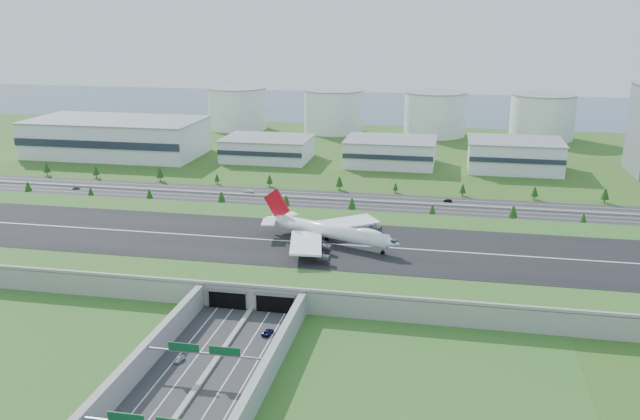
% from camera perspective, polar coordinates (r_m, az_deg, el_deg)
% --- Properties ---
extents(ground, '(1200.00, 1200.00, 0.00)m').
position_cam_1_polar(ground, '(281.13, -2.86, -4.21)').
color(ground, '#2E541A').
rests_on(ground, ground).
extents(airfield_deck, '(520.00, 100.00, 9.20)m').
position_cam_1_polar(airfield_deck, '(279.63, -2.87, -3.43)').
color(airfield_deck, gray).
rests_on(airfield_deck, ground).
extents(underpass_road, '(38.80, 120.40, 8.00)m').
position_cam_1_polar(underpass_road, '(193.66, -10.13, -13.39)').
color(underpass_road, '#28282B').
rests_on(underpass_road, ground).
extents(sign_gantry_near, '(38.70, 0.70, 9.80)m').
position_cam_1_polar(sign_gantry_near, '(195.52, -9.72, -11.88)').
color(sign_gantry_near, gray).
rests_on(sign_gantry_near, ground).
extents(north_expressway, '(560.00, 36.00, 0.12)m').
position_cam_1_polar(north_expressway, '(369.52, 0.67, 0.88)').
color(north_expressway, '#28282B').
rests_on(north_expressway, ground).
extents(tree_row, '(503.45, 48.62, 8.35)m').
position_cam_1_polar(tree_row, '(369.55, 0.74, 1.61)').
color(tree_row, '#3D2819').
rests_on(tree_row, ground).
extents(hangar_west, '(120.00, 60.00, 25.00)m').
position_cam_1_polar(hangar_west, '(506.13, -16.75, 5.87)').
color(hangar_west, silver).
rests_on(hangar_west, ground).
extents(hangar_mid_a, '(58.00, 42.00, 15.00)m').
position_cam_1_polar(hangar_mid_a, '(471.20, -4.43, 5.16)').
color(hangar_mid_a, silver).
rests_on(hangar_mid_a, ground).
extents(hangar_mid_b, '(58.00, 42.00, 17.00)m').
position_cam_1_polar(hangar_mid_b, '(455.99, 5.96, 4.87)').
color(hangar_mid_b, silver).
rests_on(hangar_mid_b, ground).
extents(hangar_mid_c, '(58.00, 42.00, 19.00)m').
position_cam_1_polar(hangar_mid_c, '(455.91, 16.05, 4.44)').
color(hangar_mid_c, silver).
rests_on(hangar_mid_c, ground).
extents(fuel_tank_a, '(50.00, 50.00, 35.00)m').
position_cam_1_polar(fuel_tank_a, '(600.07, -6.97, 8.47)').
color(fuel_tank_a, silver).
rests_on(fuel_tank_a, ground).
extents(fuel_tank_b, '(50.00, 50.00, 35.00)m').
position_cam_1_polar(fuel_tank_b, '(579.63, 1.14, 8.31)').
color(fuel_tank_b, silver).
rests_on(fuel_tank_b, ground).
extents(fuel_tank_c, '(50.00, 50.00, 35.00)m').
position_cam_1_polar(fuel_tank_c, '(571.23, 9.65, 7.97)').
color(fuel_tank_c, silver).
rests_on(fuel_tank_c, ground).
extents(fuel_tank_d, '(50.00, 50.00, 35.00)m').
position_cam_1_polar(fuel_tank_d, '(575.40, 18.20, 7.44)').
color(fuel_tank_d, silver).
rests_on(fuel_tank_d, ground).
extents(bay_water, '(1200.00, 260.00, 0.06)m').
position_cam_1_polar(bay_water, '(744.62, 6.12, 8.66)').
color(bay_water, '#344863').
rests_on(bay_water, ground).
extents(boeing_747, '(61.07, 56.66, 19.82)m').
position_cam_1_polar(boeing_747, '(273.48, 0.81, -1.76)').
color(boeing_747, white).
rests_on(boeing_747, airfield_deck).
extents(car_0, '(2.63, 4.41, 1.41)m').
position_cam_1_polar(car_0, '(207.20, -11.78, -12.20)').
color(car_0, silver).
rests_on(car_0, ground).
extents(car_2, '(3.38, 5.68, 1.48)m').
position_cam_1_polar(car_2, '(219.04, -4.42, -10.22)').
color(car_2, '#0B0C39').
rests_on(car_2, ground).
extents(car_4, '(4.55, 3.33, 1.44)m').
position_cam_1_polar(car_4, '(415.68, -19.84, 1.76)').
color(car_4, '#5A5B5F').
rests_on(car_4, ground).
extents(car_5, '(4.66, 2.00, 1.49)m').
position_cam_1_polar(car_5, '(371.31, 10.70, 0.80)').
color(car_5, black).
rests_on(car_5, ground).
extents(car_7, '(5.94, 2.81, 1.67)m').
position_cam_1_polar(car_7, '(385.41, -6.00, 1.58)').
color(car_7, white).
rests_on(car_7, ground).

